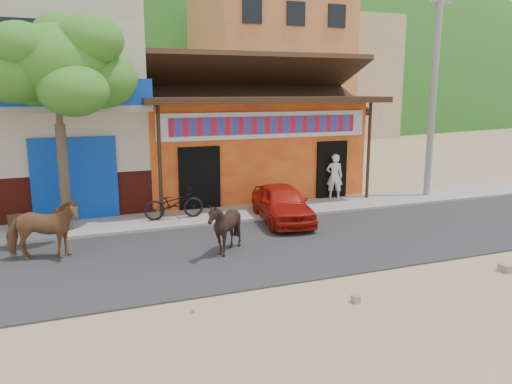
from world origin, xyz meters
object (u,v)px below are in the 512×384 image
at_px(red_car, 282,203).
at_px(cafe_chair_right, 14,216).
at_px(cow_tan, 43,230).
at_px(pedestrian, 334,176).
at_px(tree, 60,124).
at_px(utility_pole, 434,87).
at_px(scooter, 174,203).
at_px(cow_dark, 225,227).

distance_m(red_car, cafe_chair_right, 7.76).
distance_m(cow_tan, pedestrian, 10.25).
distance_m(tree, red_car, 6.78).
xyz_separation_m(utility_pole, scooter, (-9.70, -0.09, -3.52)).
relative_size(tree, red_car, 1.76).
height_order(tree, cow_dark, tree).
relative_size(cow_tan, red_car, 0.51).
bearing_deg(red_car, scooter, 166.09).
xyz_separation_m(cow_tan, pedestrian, (9.74, 3.21, 0.17)).
height_order(cow_dark, cafe_chair_right, cow_dark).
bearing_deg(cow_tan, pedestrian, -63.85).
bearing_deg(pedestrian, cow_tan, 39.36).
bearing_deg(utility_pole, scooter, -179.46).
bearing_deg(pedestrian, cow_dark, 59.11).
bearing_deg(cow_tan, scooter, -48.57).
distance_m(scooter, cafe_chair_right, 4.52).
height_order(tree, utility_pole, utility_pole).
bearing_deg(cafe_chair_right, pedestrian, -4.67).
relative_size(scooter, cafe_chair_right, 2.32).
bearing_deg(tree, red_car, -10.32).
relative_size(tree, cafe_chair_right, 7.56).
height_order(cow_dark, scooter, cow_dark).
height_order(cow_tan, scooter, cow_tan).
bearing_deg(cow_tan, utility_pole, -71.45).
bearing_deg(pedestrian, utility_pole, -169.85).
xyz_separation_m(utility_pole, cafe_chair_right, (-14.20, 0.28, -3.60)).
bearing_deg(cow_tan, tree, -5.50).
distance_m(utility_pole, cow_tan, 13.99).
bearing_deg(tree, cafe_chair_right, 161.08).
height_order(cow_tan, cow_dark, cow_tan).
xyz_separation_m(scooter, cafe_chair_right, (-4.50, 0.37, -0.09)).
relative_size(utility_pole, cow_dark, 5.89).
xyz_separation_m(scooter, pedestrian, (6.09, 0.79, 0.34)).
height_order(utility_pole, cafe_chair_right, utility_pole).
relative_size(scooter, pedestrian, 1.12).
distance_m(utility_pole, cow_dark, 10.45).
xyz_separation_m(cow_dark, red_car, (2.58, 2.32, -0.10)).
xyz_separation_m(tree, cow_dark, (3.61, -3.45, -2.40)).
relative_size(cow_dark, scooter, 0.74).
height_order(utility_pole, red_car, utility_pole).
xyz_separation_m(cow_dark, cafe_chair_right, (-5.01, 3.93, -0.20)).
height_order(utility_pole, scooter, utility_pole).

